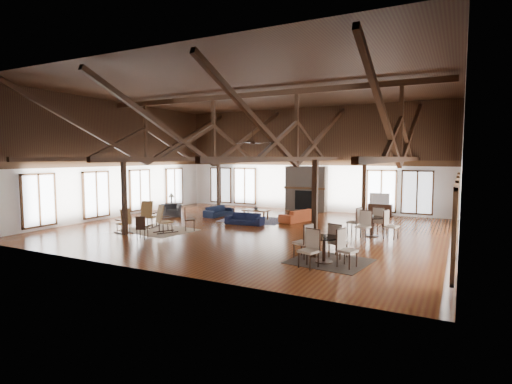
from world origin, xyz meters
The scene contains 31 objects.
floor centered at (0.00, 0.00, 0.00)m, with size 16.00×16.00×0.00m, color brown.
ceiling centered at (0.00, 0.00, 6.00)m, with size 16.00×14.00×0.02m, color black.
wall_back centered at (0.00, 7.00, 3.00)m, with size 16.00×0.02×6.00m, color white.
wall_front centered at (0.00, -7.00, 3.00)m, with size 16.00×0.02×6.00m, color white.
wall_left centered at (-8.00, 0.00, 3.00)m, with size 0.02×14.00×6.00m, color white.
wall_right centered at (8.00, 0.00, 3.00)m, with size 0.02×14.00×6.00m, color white.
roof_truss centered at (0.00, 0.00, 4.03)m, with size 15.60×14.07×3.14m.
post_grid centered at (0.00, 0.00, 1.52)m, with size 8.16×7.16×3.05m.
fireplace centered at (0.00, 6.67, 1.29)m, with size 2.50×0.69×2.60m.
ceiling_fan centered at (0.50, -1.00, 3.73)m, with size 1.60×1.60×0.75m.
sofa_navy_front centered at (-0.91, 0.90, 0.26)m, with size 1.77×0.69×0.52m, color black.
sofa_navy_left centered at (-3.42, 2.59, 0.26)m, with size 0.70×1.79×0.52m, color #121B33.
sofa_orange centered at (0.97, 2.84, 0.29)m, with size 0.78×1.99×0.58m, color #9F401E.
coffee_table centered at (-1.07, 2.37, 0.45)m, with size 1.31×0.66×0.50m.
vase centered at (-1.09, 2.41, 0.60)m, with size 0.19×0.19×0.20m, color #B2B2B2.
armchair centered at (-5.59, 1.33, 0.32)m, with size 0.99×0.86×0.64m, color #2D2D2F.
side_table_lamp centered at (-6.07, 1.95, 0.46)m, with size 0.48×0.48×1.22m.
rocking_chair_a centered at (-4.27, -1.85, 0.57)m, with size 0.70×1.02×1.21m.
rocking_chair_b centered at (-2.87, -2.53, 0.55)m, with size 0.85×1.03×1.18m.
rocking_chair_c centered at (-4.22, -3.30, 0.48)m, with size 0.86×0.58×1.02m.
side_chair_a centered at (-2.30, -1.62, 0.60)m, with size 0.61×0.61×1.04m.
side_chair_b centered at (-2.76, -3.89, 0.52)m, with size 0.49×0.49×0.89m.
cafe_table_near centered at (4.46, -3.95, 0.54)m, with size 2.11×2.11×1.08m.
cafe_table_far centered at (4.94, 0.74, 0.54)m, with size 2.10×2.10×1.07m.
cup_near centered at (4.52, -4.05, 0.82)m, with size 0.11×0.11×0.09m, color #B2B2B2.
cup_far centered at (4.94, 0.73, 0.82)m, with size 0.11×0.11×0.09m, color #B2B2B2.
tv_console centered at (4.20, 6.75, 0.31)m, with size 1.23×0.46×0.62m, color black.
television centered at (4.16, 6.75, 0.91)m, with size 1.03×0.13×0.59m, color #B2B2B2.
rug_tan centered at (-3.45, -2.11, 0.01)m, with size 2.83×2.23×0.01m, color tan.
rug_navy centered at (-1.14, 2.24, 0.01)m, with size 3.04×2.28×0.01m, color #1C1C4F.
rug_dark centered at (4.58, -3.76, 0.01)m, with size 2.22×2.02×0.01m, color black.
Camera 1 is at (7.99, -15.23, 3.12)m, focal length 28.00 mm.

